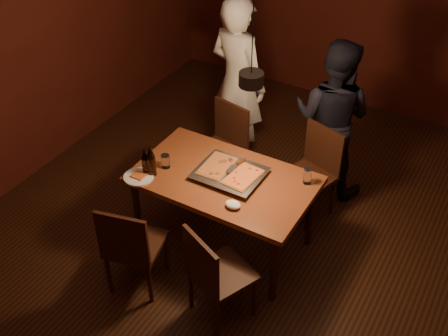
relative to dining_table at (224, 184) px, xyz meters
The scene contains 19 objects.
room_shell 0.76m from the dining_table, ahead, with size 6.00×6.00×6.00m.
dining_table is the anchor object (origin of this frame).
chair_far_left 0.88m from the dining_table, 119.82° to the left, with size 0.50×0.50×0.49m.
chair_far_right 0.97m from the dining_table, 58.94° to the left, with size 0.53×0.53×0.49m.
chair_near_left 0.92m from the dining_table, 113.50° to the right, with size 0.51×0.51×0.49m.
chair_near_right 0.84m from the dining_table, 65.41° to the right, with size 0.55×0.55×0.49m.
pizza_tray 0.11m from the dining_table, 48.02° to the left, with size 0.55×0.45×0.05m, color silver.
pizza_meat 0.17m from the dining_table, 154.07° to the left, with size 0.22×0.35×0.02m, color maroon.
pizza_cheese 0.21m from the dining_table, ahead, with size 0.22×0.34×0.02m, color gold.
spatula 0.16m from the dining_table, 50.52° to the left, with size 0.09×0.24×0.04m, color silver, non-canonical shape.
beer_bottle_a 0.69m from the dining_table, 155.68° to the right, with size 0.06×0.06×0.23m.
beer_bottle_b 0.64m from the dining_table, 153.99° to the right, with size 0.07×0.07×0.28m.
water_glass_left 0.54m from the dining_table, 166.21° to the right, with size 0.08×0.08×0.12m, color silver.
water_glass_right 0.70m from the dining_table, 24.44° to the left, with size 0.07×0.07×0.14m, color silver.
plate_slice 0.72m from the dining_table, 149.75° to the right, with size 0.25×0.25×0.03m.
napkin 0.39m from the dining_table, 49.30° to the right, with size 0.13×0.10×0.05m, color white.
diner_white 1.37m from the dining_table, 114.22° to the left, with size 0.66×0.43×1.81m, color silver.
diner_dark 1.34m from the dining_table, 69.98° to the left, with size 0.77×0.60×1.59m, color black.
pendant_lamp 1.11m from the dining_table, ahead, with size 0.18×0.18×1.10m.
Camera 1 is at (1.61, -3.15, 3.67)m, focal length 45.00 mm.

